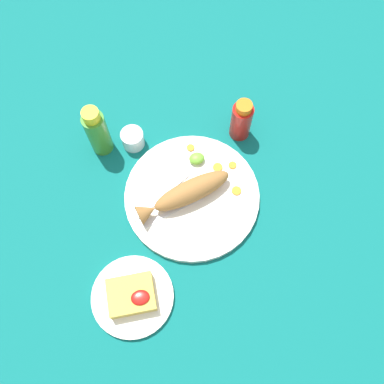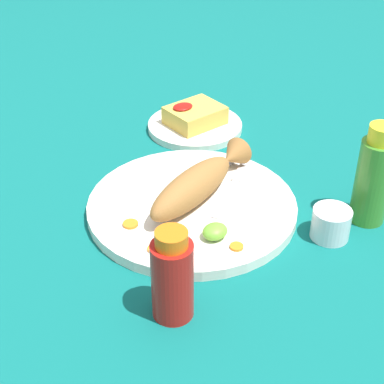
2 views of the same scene
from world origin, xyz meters
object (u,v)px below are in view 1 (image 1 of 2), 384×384
at_px(side_plate_fries, 133,297).
at_px(hot_sauce_bottle_red, 241,120).
at_px(fried_fish, 185,194).
at_px(fork_near, 164,215).
at_px(main_plate, 192,196).
at_px(salt_cup, 133,139).
at_px(fork_far, 157,200).
at_px(hot_sauce_bottle_green, 97,132).

bearing_deg(side_plate_fries, hot_sauce_bottle_red, 48.00).
bearing_deg(fried_fish, side_plate_fries, -143.65).
xyz_separation_m(fork_near, side_plate_fries, (-0.11, -0.18, -0.01)).
bearing_deg(fork_near, main_plate, -168.56).
distance_m(salt_cup, side_plate_fries, 0.41).
distance_m(main_plate, fork_far, 0.09).
xyz_separation_m(fork_near, fork_far, (-0.01, 0.04, 0.00)).
bearing_deg(hot_sauce_bottle_red, side_plate_fries, -132.00).
distance_m(fork_near, salt_cup, 0.23).
distance_m(hot_sauce_bottle_red, salt_cup, 0.29).
relative_size(main_plate, fork_near, 1.89).
xyz_separation_m(hot_sauce_bottle_red, salt_cup, (-0.29, 0.02, -0.04)).
relative_size(fried_fish, hot_sauce_bottle_red, 1.88).
bearing_deg(main_plate, hot_sauce_bottle_green, 137.32).
bearing_deg(salt_cup, side_plate_fries, -98.25).
height_order(main_plate, hot_sauce_bottle_red, hot_sauce_bottle_red).
relative_size(main_plate, fork_far, 2.07).
relative_size(fried_fish, fork_near, 1.39).
xyz_separation_m(fried_fish, hot_sauce_bottle_red, (0.18, 0.17, 0.02)).
xyz_separation_m(main_plate, side_plate_fries, (-0.18, -0.22, -0.00)).
height_order(main_plate, fork_near, fork_near).
height_order(main_plate, side_plate_fries, main_plate).
bearing_deg(fork_near, side_plate_fries, 43.18).
bearing_deg(fried_fish, hot_sauce_bottle_green, 118.03).
bearing_deg(fork_near, fried_fish, -165.53).
relative_size(fried_fish, hot_sauce_bottle_green, 1.50).
distance_m(fork_near, hot_sauce_bottle_red, 0.32).
height_order(fork_far, salt_cup, salt_cup).
relative_size(main_plate, hot_sauce_bottle_red, 2.55).
bearing_deg(hot_sauce_bottle_green, fork_near, -60.80).
height_order(fried_fish, fork_far, fried_fish).
height_order(salt_cup, side_plate_fries, salt_cup).
distance_m(hot_sauce_bottle_green, salt_cup, 0.10).
bearing_deg(side_plate_fries, fork_near, 59.47).
bearing_deg(salt_cup, fried_fish, -60.57).
relative_size(fried_fish, salt_cup, 4.20).
bearing_deg(salt_cup, hot_sauce_bottle_red, -4.21).
xyz_separation_m(fried_fish, hot_sauce_bottle_green, (-0.19, 0.20, 0.03)).
bearing_deg(hot_sauce_bottle_red, fork_near, -139.55).
distance_m(main_plate, salt_cup, 0.22).
bearing_deg(side_plate_fries, main_plate, 50.21).
relative_size(hot_sauce_bottle_green, salt_cup, 2.80).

